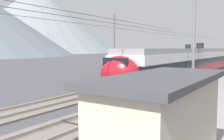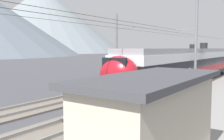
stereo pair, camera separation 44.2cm
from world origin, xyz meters
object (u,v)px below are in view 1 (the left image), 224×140
Objects in this scene: potted_plant_by_shelter at (190,107)px; potted_plant_platform_edge at (144,109)px; train_near_platform at (188,63)px; catenary_mast_mid at (192,44)px; passenger_walking at (126,124)px; platform_shelter at (163,125)px; platform_sign at (188,78)px; catenary_mast_far_side at (115,47)px; handbag_beside_passenger at (131,138)px; train_far_track at (179,59)px.

potted_plant_platform_edge is at bearing 133.01° from potted_plant_by_shelter.
train_near_platform is 15.48m from potted_plant_by_shelter.
catenary_mast_mid is at bearing 4.91° from potted_plant_platform_edge.
potted_plant_platform_edge is 2.45m from potted_plant_by_shelter.
platform_shelter reaches higher than passenger_walking.
platform_sign reaches higher than potted_plant_platform_edge.
catenary_mast_far_side is (-0.11, 8.21, -0.30)m from catenary_mast_mid.
platform_sign is 4.36m from potted_plant_platform_edge.
platform_shelter is (-1.66, -1.91, 1.26)m from handbag_beside_passenger.
potted_plant_by_shelter is at bearing 10.26° from platform_shelter.
platform_shelter is at bearing -131.05° from handbag_beside_passenger.
catenary_mast_mid is 48.85× the size of potted_plant_by_shelter.
catenary_mast_far_side is 12.82m from platform_sign.
platform_sign is at bearing 18.67° from potted_plant_by_shelter.
catenary_mast_mid is at bearing 8.34° from passenger_walking.
train_near_platform is 12.88m from platform_sign.
passenger_walking reaches higher than handbag_beside_passenger.
catenary_mast_mid reaches higher than handbag_beside_passenger.
potted_plant_by_shelter is at bearing -161.33° from platform_sign.
catenary_mast_far_side reaches higher than train_near_platform.
catenary_mast_mid is 15.53m from handbag_beside_passenger.
train_far_track is at bearing 15.12° from potted_plant_platform_edge.
train_near_platform reaches higher than potted_plant_platform_edge.
passenger_walking reaches higher than potted_plant_platform_edge.
catenary_mast_far_side is at bearing 38.42° from potted_plant_platform_edge.
train_far_track is at bearing 17.85° from platform_shelter.
train_far_track is 16.82m from catenary_mast_mid.
passenger_walking is at bearing 62.98° from platform_shelter.
train_near_platform is 36.48× the size of potted_plant_by_shelter.
train_far_track is 31.56m from handbag_beside_passenger.
potted_plant_platform_edge is 1.03× the size of potted_plant_by_shelter.
train_near_platform is 22.03m from platform_shelter.
platform_sign is 2.81m from potted_plant_by_shelter.
passenger_walking is 4.24m from potted_plant_platform_edge.
train_far_track is 31.47× the size of potted_plant_platform_edge.
platform_sign is (-23.09, -8.32, -0.19)m from train_far_track.
train_far_track is 61.87× the size of handbag_beside_passenger.
passenger_walking is 5.72m from potted_plant_by_shelter.
handbag_beside_passenger is 0.51× the size of potted_plant_platform_edge.
train_near_platform is at bearing 15.07° from platform_shelter.
platform_shelter is at bearing -166.50° from catenary_mast_mid.
potted_plant_by_shelter is (-10.05, -2.80, -3.44)m from catenary_mast_mid.
platform_shelter is at bearing -162.15° from train_far_track.
platform_shelter is at bearing -148.55° from potted_plant_platform_edge.
catenary_mast_mid is at bearing -159.56° from train_near_platform.
train_near_platform is 17.82× the size of passenger_walking.
catenary_mast_mid is at bearing -89.24° from catenary_mast_far_side.
train_near_platform is at bearing 11.02° from handbag_beside_passenger.
passenger_walking is at bearing -146.07° from catenary_mast_far_side.
train_near_platform is 20.05m from handbag_beside_passenger.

